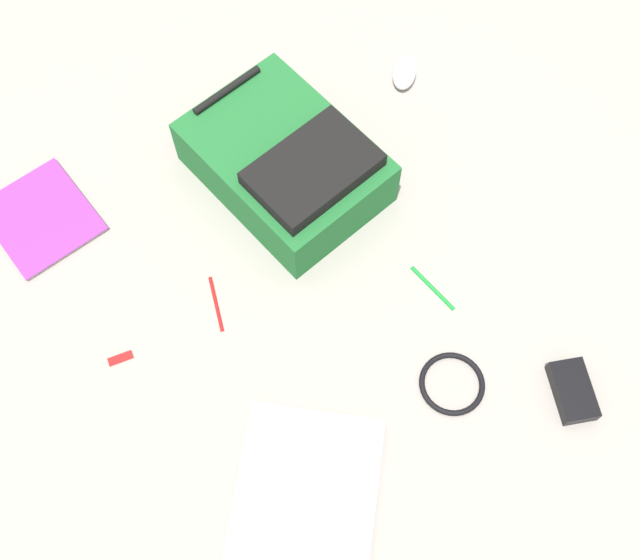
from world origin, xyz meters
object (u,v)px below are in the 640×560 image
object	(u,v)px
book_red	(41,218)
usb_stick	(120,358)
power_brick	(573,391)
pen_blue	(216,303)
pen_black	(433,287)
computer_mouse	(405,72)
cable_coil	(452,384)
laptop	(307,488)
backpack	(287,163)

from	to	relation	value
book_red	usb_stick	xyz separation A→B (m)	(0.04, -0.39, -0.00)
power_brick	pen_blue	size ratio (longest dim) A/B	0.96
book_red	pen_black	world-z (taller)	book_red
power_brick	pen_black	bearing A→B (deg)	112.38
computer_mouse	power_brick	xyz separation A→B (m)	(-0.09, -0.86, -0.00)
cable_coil	pen_black	bearing A→B (deg)	70.66
book_red	usb_stick	distance (m)	0.40
computer_mouse	pen_black	distance (m)	0.58
pen_blue	power_brick	bearing A→B (deg)	-41.28
power_brick	usb_stick	size ratio (longest dim) A/B	2.46
laptop	power_brick	xyz separation A→B (m)	(0.57, -0.06, 0.00)
power_brick	usb_stick	xyz separation A→B (m)	(-0.80, 0.48, -0.01)
backpack	book_red	bearing A→B (deg)	164.23
backpack	computer_mouse	distance (m)	0.42
book_red	backpack	bearing A→B (deg)	-15.77
book_red	computer_mouse	distance (m)	0.93
computer_mouse	pen_blue	distance (m)	0.75
laptop	power_brick	world-z (taller)	power_brick
laptop	book_red	bearing A→B (deg)	109.00
laptop	pen_black	size ratio (longest dim) A/B	3.08
laptop	computer_mouse	bearing A→B (deg)	50.75
cable_coil	power_brick	world-z (taller)	power_brick
laptop	usb_stick	size ratio (longest dim) A/B	7.91
pen_blue	usb_stick	size ratio (longest dim) A/B	2.55
usb_stick	cable_coil	bearing A→B (deg)	-30.85
backpack	pen_black	world-z (taller)	backpack
pen_black	usb_stick	size ratio (longest dim) A/B	2.57
laptop	cable_coil	xyz separation A→B (m)	(0.36, 0.06, -0.01)
backpack	usb_stick	xyz separation A→B (m)	(-0.50, -0.24, -0.07)
cable_coil	usb_stick	bearing A→B (deg)	149.15
pen_black	power_brick	bearing A→B (deg)	-67.62
book_red	cable_coil	xyz separation A→B (m)	(0.64, -0.75, -0.00)
pen_black	cable_coil	bearing A→B (deg)	-109.34
laptop	usb_stick	bearing A→B (deg)	119.35
cable_coil	pen_blue	world-z (taller)	cable_coil
laptop	cable_coil	size ratio (longest dim) A/B	2.99
book_red	pen_blue	xyz separation A→B (m)	(0.27, -0.37, -0.00)
book_red	pen_black	size ratio (longest dim) A/B	2.10
laptop	backpack	bearing A→B (deg)	67.76
power_brick	computer_mouse	bearing A→B (deg)	84.37
pen_black	usb_stick	world-z (taller)	pen_black
computer_mouse	pen_blue	size ratio (longest dim) A/B	0.82
laptop	book_red	xyz separation A→B (m)	(-0.28, 0.81, -0.01)
computer_mouse	usb_stick	bearing A→B (deg)	-119.24
computer_mouse	cable_coil	distance (m)	0.79
laptop	cable_coil	world-z (taller)	laptop
backpack	usb_stick	world-z (taller)	backpack
laptop	computer_mouse	world-z (taller)	computer_mouse
book_red	usb_stick	bearing A→B (deg)	-83.47
laptop	pen_black	xyz separation A→B (m)	(0.43, 0.27, -0.01)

